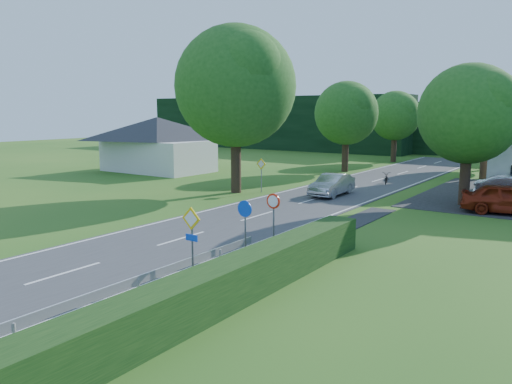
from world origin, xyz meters
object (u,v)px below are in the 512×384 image
Objects in this scene: moving_car at (332,185)px; motorcycle at (387,178)px; streetlight at (468,131)px; parked_car_red at (508,199)px.

moving_car is 7.63m from motorcycle.
streetlight is at bearing 22.94° from moving_car.
moving_car is (-7.76, -3.49, -3.69)m from streetlight.
parked_car_red is at bearing -1.32° from moving_car.
parked_car_red reaches higher than motorcycle.
motorcycle is 12.40m from parked_car_red.
parked_car_red is (9.81, -7.56, 0.35)m from motorcycle.
moving_car reaches higher than motorcycle.
motorcycle is (1.06, 7.56, -0.24)m from moving_car.
streetlight reaches higher than parked_car_red.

